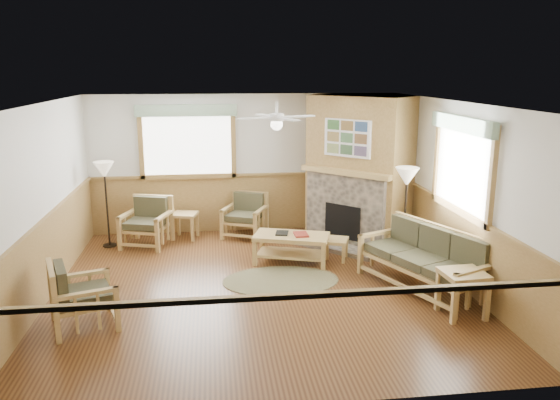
{
  "coord_description": "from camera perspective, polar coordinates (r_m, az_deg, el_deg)",
  "views": [
    {
      "loc": [
        -0.65,
        -7.58,
        3.16
      ],
      "look_at": [
        0.4,
        0.7,
        1.15
      ],
      "focal_mm": 35.0,
      "sensor_mm": 36.0,
      "label": 1
    }
  ],
  "objects": [
    {
      "name": "armchair_back_right",
      "position": [
        10.52,
        -3.72,
        -1.64
      ],
      "size": [
        0.97,
        0.97,
        0.82
      ],
      "primitive_type": null,
      "rotation": [
        0.0,
        0.0,
        -0.43
      ],
      "color": "tan",
      "rests_on": "floor"
    },
    {
      "name": "end_table_chairs",
      "position": [
        10.56,
        -9.87,
        -2.67
      ],
      "size": [
        0.54,
        0.53,
        0.5
      ],
      "primitive_type": null,
      "rotation": [
        0.0,
        0.0,
        -0.25
      ],
      "color": "tan",
      "rests_on": "floor"
    },
    {
      "name": "wall_left",
      "position": [
        8.14,
        -23.79,
        -0.48
      ],
      "size": [
        0.02,
        6.0,
        2.7
      ],
      "primitive_type": "cube",
      "color": "white",
      "rests_on": "floor"
    },
    {
      "name": "ceiling",
      "position": [
        7.62,
        -2.36,
        10.06
      ],
      "size": [
        6.0,
        6.0,
        0.01
      ],
      "primitive_type": "cube",
      "color": "white",
      "rests_on": "floor"
    },
    {
      "name": "braided_rug",
      "position": [
        8.45,
        0.09,
        -8.39
      ],
      "size": [
        2.27,
        2.27,
        0.01
      ],
      "primitive_type": "cylinder",
      "rotation": [
        0.0,
        0.0,
        0.33
      ],
      "color": "brown",
      "rests_on": "floor"
    },
    {
      "name": "book_red",
      "position": [
        9.02,
        2.2,
        -3.52
      ],
      "size": [
        0.23,
        0.3,
        0.03
      ],
      "primitive_type": "cube",
      "rotation": [
        0.0,
        0.0,
        0.02
      ],
      "color": "maroon",
      "rests_on": "coffee_table"
    },
    {
      "name": "floor_lamp_right",
      "position": [
        9.07,
        12.91,
        -1.75
      ],
      "size": [
        0.45,
        0.45,
        1.65
      ],
      "primitive_type": null,
      "rotation": [
        0.0,
        0.0,
        0.22
      ],
      "color": "black",
      "rests_on": "floor"
    },
    {
      "name": "wall_back",
      "position": [
        10.76,
        -3.66,
        3.83
      ],
      "size": [
        6.0,
        0.02,
        2.7
      ],
      "primitive_type": "cube",
      "color": "white",
      "rests_on": "floor"
    },
    {
      "name": "fireplace",
      "position": [
        10.17,
        8.31,
        3.14
      ],
      "size": [
        3.11,
        3.11,
        2.7
      ],
      "primitive_type": null,
      "rotation": [
        0.0,
        0.0,
        -0.79
      ],
      "color": "olive",
      "rests_on": "floor"
    },
    {
      "name": "armchair_left",
      "position": [
        7.33,
        -19.88,
        -9.26
      ],
      "size": [
        0.96,
        0.96,
        0.85
      ],
      "primitive_type": null,
      "rotation": [
        0.0,
        0.0,
        1.9
      ],
      "color": "tan",
      "rests_on": "floor"
    },
    {
      "name": "footstool",
      "position": [
        9.35,
        5.76,
        -5.12
      ],
      "size": [
        0.54,
        0.54,
        0.36
      ],
      "primitive_type": null,
      "rotation": [
        0.0,
        0.0,
        -0.38
      ],
      "color": "tan",
      "rests_on": "floor"
    },
    {
      "name": "coffee_table",
      "position": [
        9.13,
        1.2,
        -5.1
      ],
      "size": [
        1.35,
        0.96,
        0.49
      ],
      "primitive_type": null,
      "rotation": [
        0.0,
        0.0,
        -0.32
      ],
      "color": "tan",
      "rests_on": "floor"
    },
    {
      "name": "armchair_back_left",
      "position": [
        10.23,
        -13.81,
        -2.3
      ],
      "size": [
        0.98,
        0.98,
        0.87
      ],
      "primitive_type": null,
      "rotation": [
        0.0,
        0.0,
        -0.31
      ],
      "color": "tan",
      "rests_on": "floor"
    },
    {
      "name": "floor_lamp_left",
      "position": [
        10.29,
        -17.65,
        -0.44
      ],
      "size": [
        0.41,
        0.41,
        1.57
      ],
      "primitive_type": null,
      "rotation": [
        0.0,
        0.0,
        -0.16
      ],
      "color": "black",
      "rests_on": "floor"
    },
    {
      "name": "book_dark",
      "position": [
        9.09,
        0.2,
        -3.4
      ],
      "size": [
        0.25,
        0.31,
        0.02
      ],
      "primitive_type": "cube",
      "rotation": [
        0.0,
        0.0,
        -0.21
      ],
      "color": "black",
      "rests_on": "coffee_table"
    },
    {
      "name": "sofa",
      "position": [
        8.26,
        14.69,
        -6.04
      ],
      "size": [
        2.14,
        1.54,
        0.91
      ],
      "primitive_type": null,
      "rotation": [
        0.0,
        0.0,
        -1.16
      ],
      "color": "tan",
      "rests_on": "floor"
    },
    {
      "name": "window_back",
      "position": [
        10.57,
        -9.8,
        9.93
      ],
      "size": [
        1.9,
        0.16,
        1.5
      ],
      "primitive_type": null,
      "color": "white",
      "rests_on": "wall_back"
    },
    {
      "name": "window_right",
      "position": [
        8.24,
        18.99,
        8.42
      ],
      "size": [
        0.16,
        1.9,
        1.5
      ],
      "primitive_type": null,
      "color": "white",
      "rests_on": "wall_right"
    },
    {
      "name": "wall_front",
      "position": [
        4.97,
        0.79,
        -7.84
      ],
      "size": [
        6.0,
        0.02,
        2.7
      ],
      "primitive_type": "cube",
      "color": "white",
      "rests_on": "floor"
    },
    {
      "name": "floor",
      "position": [
        8.24,
        -2.17,
        -9.05
      ],
      "size": [
        6.0,
        6.0,
        0.01
      ],
      "primitive_type": "cube",
      "color": "#543117",
      "rests_on": "ground"
    },
    {
      "name": "wall_right",
      "position": [
        8.61,
        18.05,
        0.72
      ],
      "size": [
        0.02,
        6.0,
        2.7
      ],
      "primitive_type": "cube",
      "color": "white",
      "rests_on": "floor"
    },
    {
      "name": "ceiling_fan",
      "position": [
        7.96,
        -0.36,
        9.93
      ],
      "size": [
        1.59,
        1.59,
        0.36
      ],
      "primitive_type": null,
      "rotation": [
        0.0,
        0.0,
        0.35
      ],
      "color": "white",
      "rests_on": "ceiling"
    },
    {
      "name": "wainscot",
      "position": [
        8.05,
        -2.21,
        -5.4
      ],
      "size": [
        6.0,
        6.0,
        1.1
      ],
      "primitive_type": null,
      "color": "olive",
      "rests_on": "floor"
    },
    {
      "name": "end_table_sofa",
      "position": [
        7.61,
        18.51,
        -9.26
      ],
      "size": [
        0.58,
        0.56,
        0.61
      ],
      "primitive_type": null,
      "rotation": [
        0.0,
        0.0,
        0.07
      ],
      "color": "tan",
      "rests_on": "floor"
    }
  ]
}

